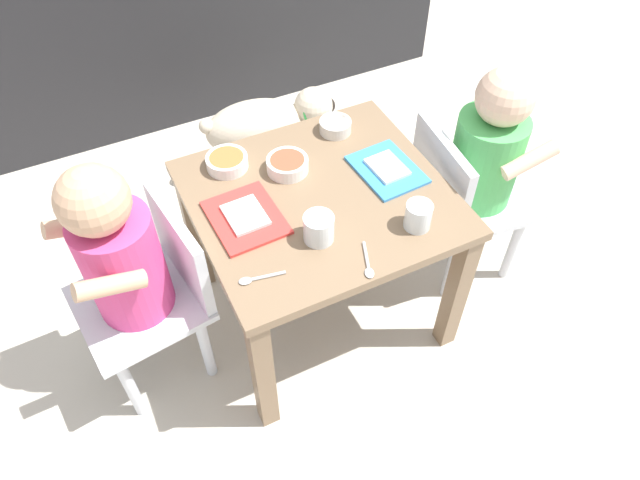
{
  "coord_description": "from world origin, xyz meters",
  "views": [
    {
      "loc": [
        -0.44,
        -0.89,
        1.42
      ],
      "look_at": [
        0.0,
        0.0,
        0.29
      ],
      "focal_mm": 33.31,
      "sensor_mm": 36.0,
      "label": 1
    }
  ],
  "objects_px": {
    "spoon_by_right_tray": "(257,278)",
    "dining_table": "(320,218)",
    "spoon_by_left_tray": "(368,264)",
    "dog": "(266,125)",
    "seated_child_right": "(483,157)",
    "seated_child_left": "(126,260)",
    "cereal_bowl_left_side": "(227,161)",
    "water_cup_right": "(418,217)",
    "food_tray_left": "(246,217)",
    "cereal_bowl_right_side": "(287,164)",
    "food_tray_right": "(387,169)",
    "water_cup_left": "(319,229)",
    "veggie_bowl_near": "(335,126)"
  },
  "relations": [
    {
      "from": "cereal_bowl_left_side",
      "to": "cereal_bowl_right_side",
      "type": "relative_size",
      "value": 1.0
    },
    {
      "from": "seated_child_left",
      "to": "water_cup_right",
      "type": "xyz_separation_m",
      "value": [
        0.61,
        -0.21,
        0.05
      ]
    },
    {
      "from": "seated_child_right",
      "to": "cereal_bowl_left_side",
      "type": "relative_size",
      "value": 6.57
    },
    {
      "from": "dog",
      "to": "food_tray_left",
      "type": "xyz_separation_m",
      "value": [
        -0.28,
        -0.6,
        0.25
      ]
    },
    {
      "from": "dog",
      "to": "cereal_bowl_left_side",
      "type": "distance_m",
      "value": 0.55
    },
    {
      "from": "dog",
      "to": "spoon_by_right_tray",
      "type": "height_order",
      "value": "spoon_by_right_tray"
    },
    {
      "from": "food_tray_left",
      "to": "seated_child_left",
      "type": "bearing_deg",
      "value": 175.68
    },
    {
      "from": "dog",
      "to": "water_cup_right",
      "type": "height_order",
      "value": "water_cup_right"
    },
    {
      "from": "dining_table",
      "to": "veggie_bowl_near",
      "type": "distance_m",
      "value": 0.26
    },
    {
      "from": "food_tray_left",
      "to": "water_cup_right",
      "type": "distance_m",
      "value": 0.38
    },
    {
      "from": "dining_table",
      "to": "food_tray_left",
      "type": "xyz_separation_m",
      "value": [
        -0.18,
        0.01,
        0.08
      ]
    },
    {
      "from": "seated_child_right",
      "to": "dog",
      "type": "relative_size",
      "value": 1.5
    },
    {
      "from": "food_tray_left",
      "to": "spoon_by_right_tray",
      "type": "xyz_separation_m",
      "value": [
        -0.04,
        -0.17,
        -0.0
      ]
    },
    {
      "from": "seated_child_left",
      "to": "spoon_by_right_tray",
      "type": "height_order",
      "value": "seated_child_left"
    },
    {
      "from": "dining_table",
      "to": "spoon_by_right_tray",
      "type": "xyz_separation_m",
      "value": [
        -0.23,
        -0.17,
        0.08
      ]
    },
    {
      "from": "food_tray_left",
      "to": "cereal_bowl_left_side",
      "type": "relative_size",
      "value": 1.87
    },
    {
      "from": "food_tray_right",
      "to": "cereal_bowl_right_side",
      "type": "bearing_deg",
      "value": 153.45
    },
    {
      "from": "seated_child_right",
      "to": "water_cup_right",
      "type": "xyz_separation_m",
      "value": [
        -0.3,
        -0.16,
        0.06
      ]
    },
    {
      "from": "seated_child_left",
      "to": "food_tray_left",
      "type": "distance_m",
      "value": 0.27
    },
    {
      "from": "seated_child_right",
      "to": "spoon_by_right_tray",
      "type": "distance_m",
      "value": 0.7
    },
    {
      "from": "dog",
      "to": "cereal_bowl_right_side",
      "type": "relative_size",
      "value": 4.39
    },
    {
      "from": "dining_table",
      "to": "dog",
      "type": "bearing_deg",
      "value": 80.95
    },
    {
      "from": "water_cup_right",
      "to": "spoon_by_left_tray",
      "type": "bearing_deg",
      "value": -161.85
    },
    {
      "from": "spoon_by_right_tray",
      "to": "seated_child_right",
      "type": "bearing_deg",
      "value": 11.57
    },
    {
      "from": "spoon_by_left_tray",
      "to": "seated_child_left",
      "type": "bearing_deg",
      "value": 150.42
    },
    {
      "from": "spoon_by_left_tray",
      "to": "spoon_by_right_tray",
      "type": "xyz_separation_m",
      "value": [
        -0.22,
        0.07,
        0.0
      ]
    },
    {
      "from": "dining_table",
      "to": "food_tray_right",
      "type": "xyz_separation_m",
      "value": [
        0.18,
        0.01,
        0.08
      ]
    },
    {
      "from": "food_tray_right",
      "to": "water_cup_left",
      "type": "bearing_deg",
      "value": -153.07
    },
    {
      "from": "seated_child_left",
      "to": "cereal_bowl_left_side",
      "type": "xyz_separation_m",
      "value": [
        0.3,
        0.16,
        0.04
      ]
    },
    {
      "from": "spoon_by_right_tray",
      "to": "dining_table",
      "type": "bearing_deg",
      "value": 36.37
    },
    {
      "from": "seated_child_left",
      "to": "veggie_bowl_near",
      "type": "height_order",
      "value": "seated_child_left"
    },
    {
      "from": "cereal_bowl_right_side",
      "to": "water_cup_right",
      "type": "bearing_deg",
      "value": -58.19
    },
    {
      "from": "cereal_bowl_right_side",
      "to": "spoon_by_left_tray",
      "type": "height_order",
      "value": "cereal_bowl_right_side"
    },
    {
      "from": "spoon_by_left_tray",
      "to": "spoon_by_right_tray",
      "type": "relative_size",
      "value": 0.97
    },
    {
      "from": "seated_child_right",
      "to": "food_tray_left",
      "type": "relative_size",
      "value": 3.5
    },
    {
      "from": "spoon_by_left_tray",
      "to": "spoon_by_right_tray",
      "type": "height_order",
      "value": "same"
    },
    {
      "from": "dining_table",
      "to": "water_cup_right",
      "type": "xyz_separation_m",
      "value": [
        0.15,
        -0.18,
        0.11
      ]
    },
    {
      "from": "veggie_bowl_near",
      "to": "cereal_bowl_left_side",
      "type": "bearing_deg",
      "value": -178.55
    },
    {
      "from": "dog",
      "to": "food_tray_left",
      "type": "distance_m",
      "value": 0.71
    },
    {
      "from": "dog",
      "to": "cereal_bowl_left_side",
      "type": "bearing_deg",
      "value": -121.64
    },
    {
      "from": "water_cup_right",
      "to": "spoon_by_right_tray",
      "type": "bearing_deg",
      "value": 177.55
    },
    {
      "from": "dining_table",
      "to": "spoon_by_left_tray",
      "type": "distance_m",
      "value": 0.25
    },
    {
      "from": "food_tray_left",
      "to": "veggie_bowl_near",
      "type": "relative_size",
      "value": 2.32
    },
    {
      "from": "food_tray_left",
      "to": "water_cup_left",
      "type": "xyz_separation_m",
      "value": [
        0.12,
        -0.12,
        0.02
      ]
    },
    {
      "from": "cereal_bowl_left_side",
      "to": "water_cup_left",
      "type": "bearing_deg",
      "value": -72.4
    },
    {
      "from": "dog",
      "to": "cereal_bowl_right_side",
      "type": "xyz_separation_m",
      "value": [
        -0.13,
        -0.49,
        0.27
      ]
    },
    {
      "from": "water_cup_left",
      "to": "water_cup_right",
      "type": "relative_size",
      "value": 1.07
    },
    {
      "from": "seated_child_right",
      "to": "dining_table",
      "type": "bearing_deg",
      "value": 176.68
    },
    {
      "from": "dog",
      "to": "veggie_bowl_near",
      "type": "height_order",
      "value": "veggie_bowl_near"
    },
    {
      "from": "dining_table",
      "to": "water_cup_right",
      "type": "height_order",
      "value": "water_cup_right"
    }
  ]
}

